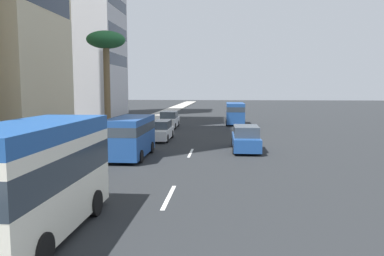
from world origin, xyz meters
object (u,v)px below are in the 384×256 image
(car_fourth, at_px, (169,120))
(van_second, at_px, (235,112))
(car_third, at_px, (246,139))
(car_fifth, at_px, (159,131))
(van_sixth, at_px, (131,135))
(pedestrian_mid_block, at_px, (92,133))
(minibus_lead, at_px, (35,175))
(palm_tree, at_px, (106,46))

(car_fourth, bearing_deg, van_second, 119.35)
(car_third, distance_m, car_fifth, 8.17)
(van_second, height_order, van_sixth, van_second)
(van_second, distance_m, pedestrian_mid_block, 21.18)
(pedestrian_mid_block, bearing_deg, car_fifth, -63.18)
(van_second, relative_size, car_third, 1.13)
(van_second, distance_m, car_third, 18.16)
(minibus_lead, xyz_separation_m, car_third, (15.03, -6.75, -0.96))
(minibus_lead, bearing_deg, van_sixth, -178.51)
(car_third, xyz_separation_m, pedestrian_mid_block, (-0.35, 10.42, 0.35))
(minibus_lead, xyz_separation_m, pedestrian_mid_block, (14.68, 3.67, -0.61))
(car_fourth, height_order, pedestrian_mid_block, pedestrian_mid_block)
(minibus_lead, distance_m, van_second, 33.84)
(car_fourth, bearing_deg, pedestrian_mid_block, -12.49)
(van_second, height_order, car_fifth, van_second)
(van_sixth, relative_size, pedestrian_mid_block, 3.00)
(minibus_lead, height_order, pedestrian_mid_block, minibus_lead)
(van_sixth, bearing_deg, palm_tree, -154.68)
(car_third, height_order, palm_tree, palm_tree)
(car_fourth, distance_m, palm_tree, 11.53)
(van_second, xyz_separation_m, car_fifth, (-13.41, 6.54, -0.68))
(minibus_lead, distance_m, van_sixth, 12.07)
(car_fifth, bearing_deg, van_sixth, -3.08)
(car_fifth, distance_m, van_sixth, 7.76)
(van_second, height_order, palm_tree, palm_tree)
(van_sixth, bearing_deg, car_fourth, -179.53)
(minibus_lead, height_order, car_third, minibus_lead)
(car_fourth, bearing_deg, minibus_lead, 0.89)
(car_third, height_order, car_fifth, car_third)
(minibus_lead, relative_size, van_sixth, 1.16)
(car_fifth, xyz_separation_m, palm_tree, (1.01, 4.54, 6.87))
(minibus_lead, distance_m, palm_tree, 22.04)
(car_third, bearing_deg, car_fifth, 54.49)
(car_fifth, bearing_deg, palm_tree, -102.51)
(car_fifth, height_order, palm_tree, palm_tree)
(car_fifth, bearing_deg, van_second, 154.01)
(car_fifth, xyz_separation_m, pedestrian_mid_block, (-5.09, 3.77, 0.41))
(minibus_lead, relative_size, car_fourth, 1.31)
(minibus_lead, relative_size, car_fifth, 1.38)
(van_second, height_order, pedestrian_mid_block, van_second)
(car_fifth, relative_size, van_sixth, 0.84)
(van_second, xyz_separation_m, pedestrian_mid_block, (-18.50, 10.31, -0.27))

